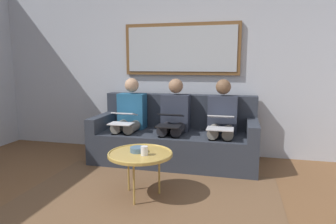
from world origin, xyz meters
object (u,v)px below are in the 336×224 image
at_px(bowl, 138,150).
at_px(person_middle, 174,118).
at_px(couch, 175,138).
at_px(laptop_white, 123,118).
at_px(coffee_table, 140,154).
at_px(laptop_silver, 221,122).
at_px(framed_mirror, 181,49).
at_px(laptop_black, 170,120).
at_px(person_left, 222,120).
at_px(cup, 144,151).
at_px(person_right, 130,116).

height_order(bowl, person_middle, person_middle).
bearing_deg(couch, person_middle, 90.00).
bearing_deg(bowl, laptop_white, -59.51).
height_order(coffee_table, laptop_white, laptop_white).
xyz_separation_m(couch, laptop_silver, (-0.64, 0.31, 0.32)).
height_order(framed_mirror, bowl, framed_mirror).
distance_m(laptop_silver, laptop_white, 1.28).
bearing_deg(laptop_silver, bowl, 49.09).
bearing_deg(couch, laptop_black, 90.00).
relative_size(bowl, person_left, 0.14).
bearing_deg(laptop_white, laptop_black, -179.50).
distance_m(couch, cup, 1.29).
distance_m(laptop_black, laptop_white, 0.64).
height_order(cup, bowl, cup).
height_order(laptop_silver, person_middle, person_middle).
bearing_deg(person_right, person_middle, 180.00).
relative_size(couch, framed_mirror, 1.30).
distance_m(laptop_silver, person_middle, 0.68).
xyz_separation_m(laptop_silver, person_middle, (0.64, -0.24, -0.02)).
bearing_deg(person_right, cup, 116.91).
height_order(bowl, laptop_white, laptop_white).
xyz_separation_m(bowl, person_right, (0.51, -1.12, 0.13)).
height_order(coffee_table, laptop_black, laptop_black).
distance_m(framed_mirror, bowl, 1.91).
xyz_separation_m(coffee_table, laptop_silver, (-0.73, -0.91, 0.19)).
xyz_separation_m(person_right, laptop_white, (0.00, 0.25, 0.02)).
bearing_deg(cup, laptop_black, -91.59).
height_order(person_left, laptop_white, person_left).
bearing_deg(cup, person_middle, -91.28).
relative_size(framed_mirror, laptop_black, 4.62).
bearing_deg(person_right, framed_mirror, -144.48).
relative_size(couch, laptop_white, 6.44).
bearing_deg(laptop_white, couch, -153.81).
relative_size(cup, person_right, 0.08).
bearing_deg(couch, coffee_table, 85.82).
bearing_deg(laptop_black, laptop_silver, -179.67).
bearing_deg(person_left, laptop_black, 20.60).
xyz_separation_m(person_middle, person_right, (0.64, 0.00, 0.00)).
xyz_separation_m(coffee_table, bowl, (0.04, -0.03, 0.04)).
height_order(couch, coffee_table, couch).
height_order(framed_mirror, cup, framed_mirror).
xyz_separation_m(couch, laptop_black, (0.00, 0.31, 0.32)).
relative_size(laptop_silver, person_right, 0.34).
bearing_deg(laptop_white, coffee_table, 121.39).
bearing_deg(bowl, person_middle, -96.39).
distance_m(person_left, laptop_white, 1.30).
xyz_separation_m(framed_mirror, laptop_white, (0.64, 0.70, -0.92)).
height_order(framed_mirror, laptop_white, framed_mirror).
relative_size(coffee_table, person_middle, 0.57).
xyz_separation_m(person_left, person_middle, (0.64, 0.00, 0.00)).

